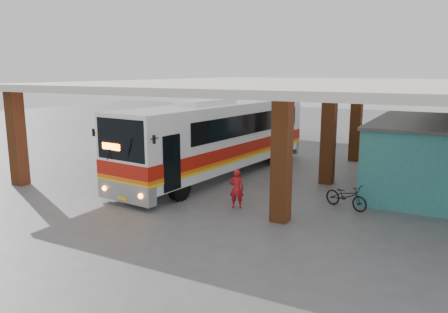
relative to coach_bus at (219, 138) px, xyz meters
name	(u,v)px	position (x,y,z in m)	size (l,w,h in m)	color
ground	(241,190)	(2.26, -2.05, -1.92)	(90.00, 90.00, 0.00)	#515154
brick_columns	(309,130)	(3.69, 2.95, 0.25)	(20.10, 21.60, 4.35)	brown
canopy_roof	(302,84)	(2.76, 4.45, 2.58)	(21.00, 23.00, 0.30)	silver
shop_building	(436,156)	(9.76, 1.95, -0.36)	(5.20, 8.20, 3.11)	#2E7373
coach_bus	(219,138)	(0.00, 0.00, 0.00)	(4.06, 13.49, 3.88)	white
motorcycle	(346,196)	(6.96, -2.49, -1.45)	(0.64, 1.83, 0.96)	black
pedestrian	(237,189)	(3.23, -4.43, -1.16)	(0.56, 0.36, 1.52)	#B3161E
red_chair	(389,161)	(7.36, 5.88, -1.54)	(0.46, 0.46, 0.84)	red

